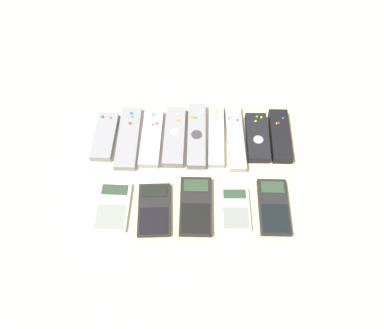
# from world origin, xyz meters

# --- Properties ---
(ground_plane) EXTENTS (3.00, 3.00, 0.00)m
(ground_plane) POSITION_xyz_m (0.00, 0.00, 0.00)
(ground_plane) COLOR beige
(remote_0) EXTENTS (0.06, 0.15, 0.02)m
(remote_0) POSITION_xyz_m (-0.24, 0.12, 0.01)
(remote_0) COLOR gray
(remote_0) RESTS_ON ground_plane
(remote_1) EXTENTS (0.06, 0.20, 0.02)m
(remote_1) POSITION_xyz_m (-0.17, 0.12, 0.01)
(remote_1) COLOR gray
(remote_1) RESTS_ON ground_plane
(remote_2) EXTENTS (0.06, 0.19, 0.02)m
(remote_2) POSITION_xyz_m (-0.11, 0.12, 0.01)
(remote_2) COLOR #B7B7BC
(remote_2) RESTS_ON ground_plane
(remote_3) EXTENTS (0.06, 0.19, 0.02)m
(remote_3) POSITION_xyz_m (-0.05, 0.12, 0.01)
(remote_3) COLOR gray
(remote_3) RESTS_ON ground_plane
(remote_4) EXTENTS (0.05, 0.21, 0.02)m
(remote_4) POSITION_xyz_m (0.01, 0.12, 0.01)
(remote_4) COLOR gray
(remote_4) RESTS_ON ground_plane
(remote_5) EXTENTS (0.05, 0.20, 0.02)m
(remote_5) POSITION_xyz_m (0.07, 0.12, 0.01)
(remote_5) COLOR #B7B7BC
(remote_5) RESTS_ON ground_plane
(remote_6) EXTENTS (0.05, 0.21, 0.02)m
(remote_6) POSITION_xyz_m (0.12, 0.12, 0.01)
(remote_6) COLOR #B7B7BC
(remote_6) RESTS_ON ground_plane
(remote_7) EXTENTS (0.06, 0.15, 0.03)m
(remote_7) POSITION_xyz_m (0.18, 0.12, 0.01)
(remote_7) COLOR black
(remote_7) RESTS_ON ground_plane
(remote_8) EXTENTS (0.06, 0.17, 0.03)m
(remote_8) POSITION_xyz_m (0.24, 0.12, 0.01)
(remote_8) COLOR black
(remote_8) RESTS_ON ground_plane
(calculator_0) EXTENTS (0.09, 0.13, 0.01)m
(calculator_0) POSITION_xyz_m (-0.19, -0.09, 0.01)
(calculator_0) COLOR silver
(calculator_0) RESTS_ON ground_plane
(calculator_1) EXTENTS (0.08, 0.14, 0.01)m
(calculator_1) POSITION_xyz_m (-0.09, -0.10, 0.01)
(calculator_1) COLOR black
(calculator_1) RESTS_ON ground_plane
(calculator_2) EXTENTS (0.08, 0.16, 0.02)m
(calculator_2) POSITION_xyz_m (0.01, -0.09, 0.01)
(calculator_2) COLOR black
(calculator_2) RESTS_ON ground_plane
(calculator_3) EXTENTS (0.07, 0.11, 0.01)m
(calculator_3) POSITION_xyz_m (0.11, -0.09, 0.01)
(calculator_3) COLOR silver
(calculator_3) RESTS_ON ground_plane
(calculator_4) EXTENTS (0.08, 0.15, 0.02)m
(calculator_4) POSITION_xyz_m (0.20, -0.09, 0.01)
(calculator_4) COLOR black
(calculator_4) RESTS_ON ground_plane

